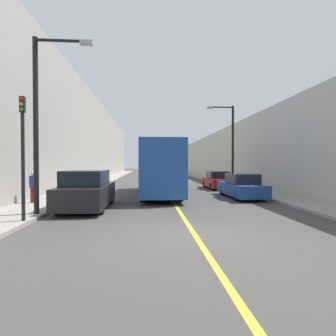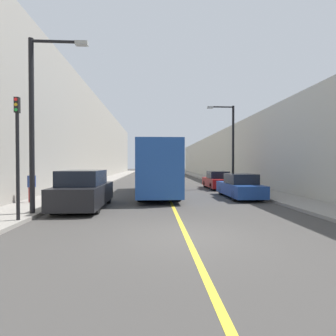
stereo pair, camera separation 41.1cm
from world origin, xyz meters
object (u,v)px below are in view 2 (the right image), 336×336
object	(u,v)px
parked_suv_left	(84,191)
car_right_mid	(217,181)
street_lamp_right	(231,141)
pedestrian	(32,186)
traffic_light	(18,154)
car_right_near	(240,187)
bus	(158,168)
street_lamp_left	(37,114)

from	to	relation	value
parked_suv_left	car_right_mid	xyz separation A→B (m)	(8.78, 9.33, -0.17)
car_right_mid	street_lamp_right	bearing A→B (deg)	6.99
car_right_mid	pedestrian	xyz separation A→B (m)	(-11.80, -8.04, 0.30)
traffic_light	pedestrian	xyz separation A→B (m)	(-1.53, 4.43, -1.53)
car_right_near	car_right_mid	distance (m)	5.95
car_right_mid	parked_suv_left	bearing A→B (deg)	-133.26
bus	car_right_near	world-z (taller)	bus
bus	parked_suv_left	world-z (taller)	bus
car_right_near	car_right_mid	bearing A→B (deg)	89.55
car_right_mid	traffic_light	xyz separation A→B (m)	(-10.27, -12.47, 1.83)
parked_suv_left	bus	bearing A→B (deg)	55.75
car_right_mid	street_lamp_left	xyz separation A→B (m)	(-10.16, -11.14, 3.48)
street_lamp_right	pedestrian	bearing A→B (deg)	-147.81
bus	street_lamp_left	size ratio (longest dim) A/B	1.42
car_right_near	traffic_light	distance (m)	12.26
traffic_light	pedestrian	size ratio (longest dim) A/B	2.70
parked_suv_left	car_right_near	world-z (taller)	parked_suv_left
parked_suv_left	car_right_mid	size ratio (longest dim) A/B	1.10
street_lamp_left	pedestrian	xyz separation A→B (m)	(-1.63, 3.11, -3.18)
car_right_near	pedestrian	size ratio (longest dim) A/B	2.96
street_lamp_left	traffic_light	xyz separation A→B (m)	(-0.10, -1.33, -1.65)
parked_suv_left	car_right_mid	distance (m)	12.82
car_right_mid	traffic_light	world-z (taller)	traffic_light
car_right_near	street_lamp_left	bearing A→B (deg)	-152.81
parked_suv_left	car_right_near	distance (m)	9.37
street_lamp_right	traffic_light	bearing A→B (deg)	-132.28
car_right_near	street_lamp_right	size ratio (longest dim) A/B	0.68
bus	parked_suv_left	size ratio (longest dim) A/B	2.09
car_right_near	street_lamp_left	world-z (taller)	street_lamp_left
pedestrian	car_right_near	bearing A→B (deg)	10.08
bus	street_lamp_left	distance (m)	9.07
traffic_light	bus	bearing A→B (deg)	58.84
bus	car_right_mid	bearing A→B (deg)	37.69
bus	traffic_light	size ratio (longest dim) A/B	2.30
street_lamp_left	street_lamp_right	bearing A→B (deg)	44.80
parked_suv_left	street_lamp_right	bearing A→B (deg)	43.51
traffic_light	car_right_mid	bearing A→B (deg)	50.53
bus	car_right_mid	xyz separation A→B (m)	(5.12, 3.96, -1.18)
parked_suv_left	street_lamp_left	distance (m)	4.02
street_lamp_left	pedestrian	bearing A→B (deg)	117.72
street_lamp_left	pedestrian	world-z (taller)	street_lamp_left
car_right_near	traffic_light	size ratio (longest dim) A/B	1.09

